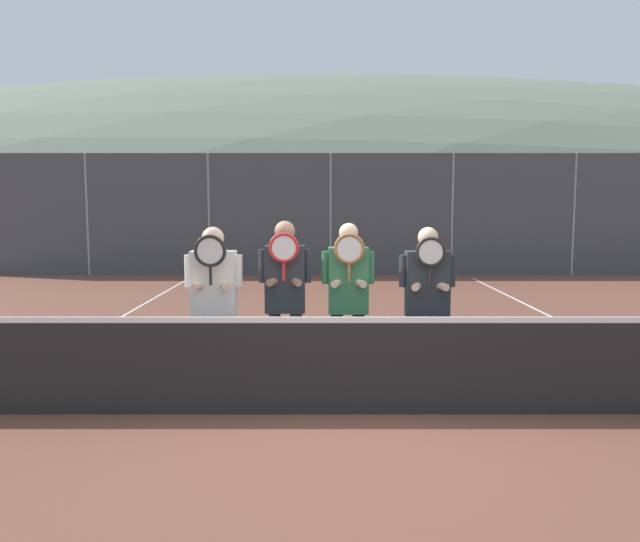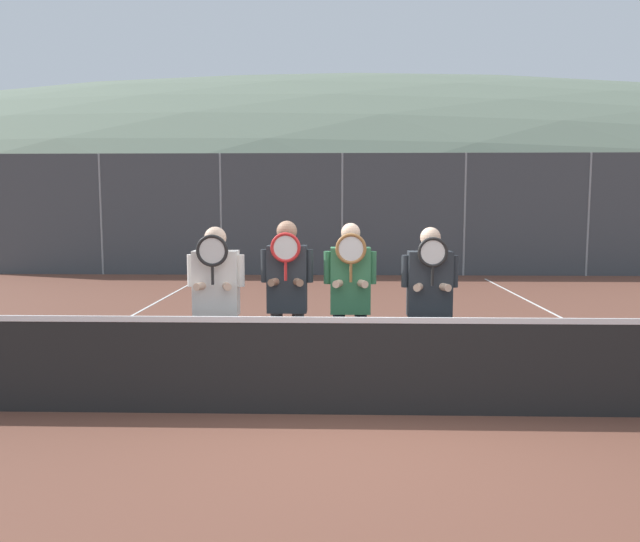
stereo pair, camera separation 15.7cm
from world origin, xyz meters
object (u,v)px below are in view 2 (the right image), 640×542
Objects in this scene: player_center_left at (287,293)px; car_left_of_center at (298,238)px; player_center_right at (350,295)px; car_far_left at (136,239)px; player_rightmost at (429,297)px; player_leftmost at (216,294)px; car_center at (461,238)px; car_right_of_center at (627,240)px.

car_left_of_center is at bearing 93.11° from player_center_left.
player_center_right is 0.41× the size of car_left_of_center.
car_far_left is at bearing 116.31° from player_center_right.
player_rightmost is at bearing -1.42° from player_center_left.
player_center_left reaches higher than player_rightmost.
player_center_left is at bearing -178.91° from player_center_right.
player_rightmost is 13.77m from car_left_of_center.
car_far_left is (-6.59, 13.34, -0.17)m from player_center_right.
player_leftmost is 14.13m from car_center.
car_left_of_center reaches higher than car_far_left.
player_center_left is 13.57m from car_left_of_center.
car_center is (5.13, 13.16, -0.14)m from player_leftmost.
player_rightmost is (2.23, 0.01, -0.02)m from player_leftmost.
player_rightmost reaches higher than car_right_of_center.
player_center_right is at bearing -63.69° from car_far_left.
car_center is at bearing 71.50° from player_center_left.
car_left_of_center is 0.99× the size of car_center.
player_center_right is at bearing -105.89° from car_center.
player_leftmost is at bearing -127.94° from car_right_of_center.
car_far_left is at bearing 113.96° from player_center_left.
player_center_right is at bearing -84.11° from car_left_of_center.
player_center_left is at bearing 3.42° from player_leftmost.
player_center_left is 1.04× the size of player_rightmost.
player_rightmost is 0.40× the size of car_center.
car_left_of_center is (-0.74, 13.55, -0.17)m from player_center_left.
car_far_left is 5.20m from car_left_of_center.
player_leftmost is 0.40× the size of car_right_of_center.
player_leftmost reaches higher than player_rightmost.
player_center_right is at bearing 1.09° from player_center_left.
car_center is (3.73, 13.11, -0.13)m from player_center_right.
player_rightmost is at bearing -61.01° from car_far_left.
car_far_left is at bearing 118.99° from player_rightmost.
player_rightmost is (1.48, -0.04, -0.03)m from player_center_left.
player_rightmost reaches higher than car_far_left.
player_rightmost is at bearing -121.45° from car_right_of_center.
car_center reaches higher than car_far_left.
player_center_left is 0.42× the size of car_left_of_center.
player_center_right is at bearing -124.08° from car_right_of_center.
player_center_left is 14.61m from car_far_left.
player_center_right is 13.63m from car_center.
player_center_right reaches higher than player_rightmost.
player_leftmost is 0.39× the size of car_far_left.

